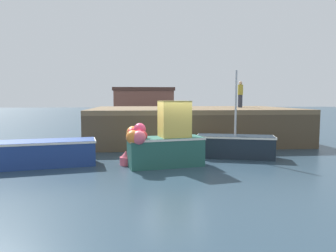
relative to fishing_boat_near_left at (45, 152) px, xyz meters
name	(u,v)px	position (x,y,z in m)	size (l,w,h in m)	color
ground	(173,165)	(5.05, -0.18, -0.59)	(120.00, 160.00, 0.10)	#283D4C
pier	(193,114)	(7.01, 6.07, 1.17)	(12.23, 8.04, 2.06)	brown
fishing_boat_near_left	(45,152)	(0.00, 0.00, 0.00)	(4.09, 2.08, 1.00)	navy
fishing_boat_near_right	(165,141)	(4.69, -0.49, 0.44)	(3.10, 1.82, 2.55)	#23564C
fishing_boat_mid	(235,145)	(7.98, 0.93, 0.01)	(3.61, 2.11, 3.88)	#19232D
rowboat	(242,150)	(8.58, 1.72, -0.36)	(1.68, 0.95, 0.39)	white
dockworker	(240,94)	(10.33, 7.18, 2.38)	(0.34, 0.34, 1.71)	#2D3342
warehouse	(144,102)	(4.54, 35.00, 1.63)	(9.16, 5.41, 4.30)	brown
mooring_buoy_foreground	(126,159)	(3.17, -0.16, -0.28)	(0.49, 0.49, 0.57)	#EA5B70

